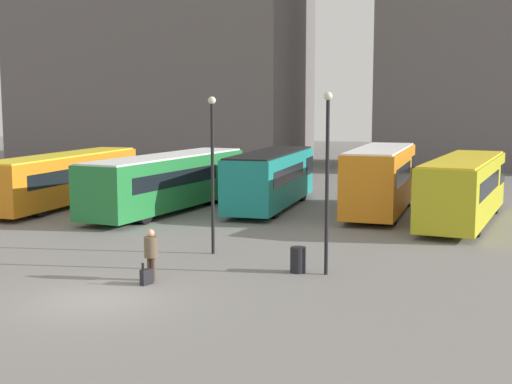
{
  "coord_description": "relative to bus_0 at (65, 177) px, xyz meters",
  "views": [
    {
      "loc": [
        9.54,
        -17.83,
        5.65
      ],
      "look_at": [
        1.01,
        13.87,
        1.41
      ],
      "focal_mm": 50.0,
      "sensor_mm": 36.0,
      "label": 1
    }
  ],
  "objects": [
    {
      "name": "bus_1",
      "position": [
        6.14,
        -0.38,
        0.06
      ],
      "size": [
        4.65,
        12.42,
        2.88
      ],
      "rotation": [
        0.0,
        0.0,
        1.4
      ],
      "color": "#237A38",
      "rests_on": "ground_plane"
    },
    {
      "name": "bus_2",
      "position": [
        10.98,
        2.0,
        0.1
      ],
      "size": [
        2.59,
        10.14,
        2.97
      ],
      "rotation": [
        0.0,
        0.0,
        1.56
      ],
      "color": "#19847F",
      "rests_on": "ground_plane"
    },
    {
      "name": "building_block_left",
      "position": [
        -5.38,
        28.79,
        8.86
      ],
      "size": [
        24.18,
        17.66,
        20.76
      ],
      "color": "#5B5656",
      "rests_on": "ground_plane"
    },
    {
      "name": "suitcase",
      "position": [
        11.05,
        -14.37,
        -1.27
      ],
      "size": [
        0.33,
        0.46,
        0.71
      ],
      "rotation": [
        0.0,
        0.0,
        1.18
      ],
      "color": "black",
      "rests_on": "ground_plane"
    },
    {
      "name": "ground_plane",
      "position": [
        10.34,
        -16.36,
        -1.52
      ],
      "size": [
        160.0,
        160.0,
        0.0
      ],
      "primitive_type": "plane",
      "color": "slate"
    },
    {
      "name": "lamp_post_0",
      "position": [
        16.18,
        -11.65,
        1.95
      ],
      "size": [
        0.28,
        0.28,
        5.92
      ],
      "color": "black",
      "rests_on": "ground_plane"
    },
    {
      "name": "bus_0",
      "position": [
        0.0,
        0.0,
        0.0
      ],
      "size": [
        2.96,
        12.24,
        2.77
      ],
      "rotation": [
        0.0,
        0.0,
        1.53
      ],
      "color": "orange",
      "rests_on": "ground_plane"
    },
    {
      "name": "trash_bin",
      "position": [
        15.24,
        -11.62,
        -1.1
      ],
      "size": [
        0.52,
        0.52,
        0.85
      ],
      "color": "black",
      "rests_on": "ground_plane"
    },
    {
      "name": "traveler",
      "position": [
        10.99,
        -13.86,
        -0.54
      ],
      "size": [
        0.55,
        0.55,
        1.64
      ],
      "rotation": [
        0.0,
        0.0,
        1.18
      ],
      "color": "#4C3828",
      "rests_on": "ground_plane"
    },
    {
      "name": "bus_3",
      "position": [
        16.72,
        1.44,
        0.27
      ],
      "size": [
        2.95,
        9.22,
        3.32
      ],
      "rotation": [
        0.0,
        0.0,
        1.52
      ],
      "color": "orange",
      "rests_on": "ground_plane"
    },
    {
      "name": "bus_4",
      "position": [
        20.7,
        0.0,
        0.12
      ],
      "size": [
        4.3,
        11.14,
        3.01
      ],
      "rotation": [
        0.0,
        0.0,
        1.4
      ],
      "color": "gold",
      "rests_on": "ground_plane"
    },
    {
      "name": "lamp_post_1",
      "position": [
        11.61,
        -9.59,
        1.88
      ],
      "size": [
        0.28,
        0.28,
        5.78
      ],
      "color": "black",
      "rests_on": "ground_plane"
    }
  ]
}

